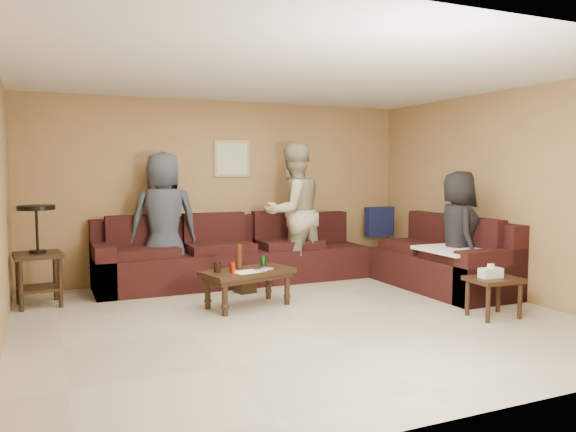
# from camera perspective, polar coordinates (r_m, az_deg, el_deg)

# --- Properties ---
(room) EXTENTS (5.60, 5.50, 2.50)m
(room) POSITION_cam_1_polar(r_m,az_deg,el_deg) (5.69, 1.16, 5.92)
(room) COLOR #B7B19B
(room) RESTS_ON ground
(sectional_sofa) EXTENTS (4.65, 2.90, 0.97)m
(sectional_sofa) POSITION_cam_1_polar(r_m,az_deg,el_deg) (7.51, 1.89, -4.60)
(sectional_sofa) COLOR black
(sectional_sofa) RESTS_ON ground
(coffee_table) EXTENTS (1.10, 0.73, 0.70)m
(coffee_table) POSITION_cam_1_polar(r_m,az_deg,el_deg) (6.35, -4.14, -6.01)
(coffee_table) COLOR black
(coffee_table) RESTS_ON ground
(end_table_left) EXTENTS (0.55, 0.55, 1.14)m
(end_table_left) POSITION_cam_1_polar(r_m,az_deg,el_deg) (6.95, -24.07, -3.50)
(end_table_left) COLOR black
(end_table_left) RESTS_ON ground
(side_table_right) EXTENTS (0.53, 0.44, 0.57)m
(side_table_right) POSITION_cam_1_polar(r_m,az_deg,el_deg) (6.27, 20.12, -6.34)
(side_table_right) COLOR black
(side_table_right) RESTS_ON ground
(waste_bin) EXTENTS (0.26, 0.26, 0.26)m
(waste_bin) POSITION_cam_1_polar(r_m,az_deg,el_deg) (7.12, -4.40, -6.73)
(waste_bin) COLOR black
(waste_bin) RESTS_ON ground
(wall_art) EXTENTS (0.52, 0.04, 0.52)m
(wall_art) POSITION_cam_1_polar(r_m,az_deg,el_deg) (8.03, -5.70, 5.84)
(wall_art) COLOR tan
(wall_art) RESTS_ON ground
(person_left) EXTENTS (0.89, 0.61, 1.78)m
(person_left) POSITION_cam_1_polar(r_m,az_deg,el_deg) (7.41, -12.51, -0.45)
(person_left) COLOR #2E3540
(person_left) RESTS_ON ground
(person_middle) EXTENTS (1.07, 0.92, 1.91)m
(person_middle) POSITION_cam_1_polar(r_m,az_deg,el_deg) (7.73, 0.51, 0.37)
(person_middle) COLOR tan
(person_middle) RESTS_ON ground
(person_right) EXTENTS (0.72, 0.87, 1.53)m
(person_right) POSITION_cam_1_polar(r_m,az_deg,el_deg) (7.21, 16.88, -1.68)
(person_right) COLOR black
(person_right) RESTS_ON ground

